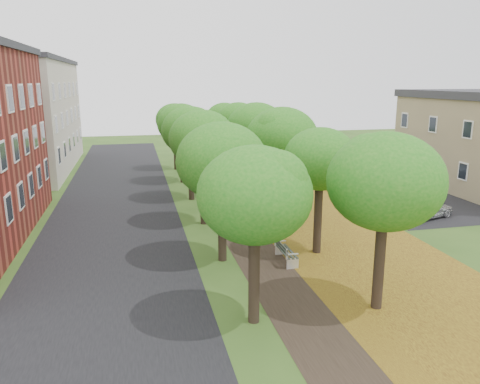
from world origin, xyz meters
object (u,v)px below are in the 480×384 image
bench (285,252)px  car_red (405,202)px  car_silver (426,208)px  car_grey (382,188)px  car_white (350,176)px

bench → car_red: (10.33, 6.49, 0.13)m
car_silver → car_grey: 5.47m
bench → car_red: 12.20m
car_red → car_grey: bearing=-8.8°
car_silver → car_white: 9.73m
car_silver → car_grey: bearing=-17.9°
car_silver → car_white: size_ratio=0.70×
bench → car_silver: bearing=-64.9°
car_red → car_silver: bearing=-163.6°
bench → car_grey: 15.06m
car_grey → car_white: car_white is taller
car_silver → car_red: (-0.48, 1.55, -0.01)m
car_silver → car_grey: size_ratio=0.80×
car_silver → car_white: bearing=-14.3°
bench → car_silver: size_ratio=0.54×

